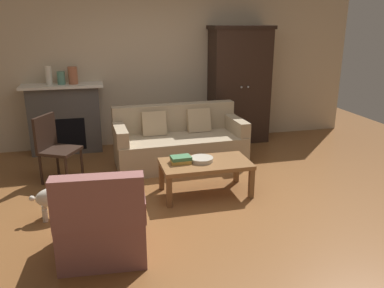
# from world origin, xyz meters

# --- Properties ---
(ground_plane) EXTENTS (9.60, 9.60, 0.00)m
(ground_plane) POSITION_xyz_m (0.00, 0.00, 0.00)
(ground_plane) COLOR brown
(back_wall) EXTENTS (7.20, 0.10, 2.80)m
(back_wall) POSITION_xyz_m (0.00, 2.55, 1.40)
(back_wall) COLOR beige
(back_wall) RESTS_ON ground
(fireplace) EXTENTS (1.26, 0.48, 1.12)m
(fireplace) POSITION_xyz_m (-1.55, 2.30, 0.57)
(fireplace) COLOR #4C4947
(fireplace) RESTS_ON ground
(armoire) EXTENTS (1.06, 0.57, 2.00)m
(armoire) POSITION_xyz_m (1.40, 2.22, 1.00)
(armoire) COLOR black
(armoire) RESTS_ON ground
(couch) EXTENTS (1.95, 0.92, 0.86)m
(couch) POSITION_xyz_m (0.12, 1.31, 0.32)
(couch) COLOR tan
(couch) RESTS_ON ground
(coffee_table) EXTENTS (1.10, 0.60, 0.42)m
(coffee_table) POSITION_xyz_m (0.20, 0.16, 0.37)
(coffee_table) COLOR olive
(coffee_table) RESTS_ON ground
(fruit_bowl) EXTENTS (0.29, 0.29, 0.05)m
(fruit_bowl) POSITION_xyz_m (0.16, 0.18, 0.45)
(fruit_bowl) COLOR beige
(fruit_bowl) RESTS_ON coffee_table
(book_stack) EXTENTS (0.25, 0.18, 0.09)m
(book_stack) POSITION_xyz_m (-0.10, 0.20, 0.46)
(book_stack) COLOR gold
(book_stack) RESTS_ON coffee_table
(mantel_vase_cream) EXTENTS (0.10, 0.10, 0.29)m
(mantel_vase_cream) POSITION_xyz_m (-1.73, 2.28, 1.27)
(mantel_vase_cream) COLOR beige
(mantel_vase_cream) RESTS_ON fireplace
(mantel_vase_jade) EXTENTS (0.12, 0.12, 0.20)m
(mantel_vase_jade) POSITION_xyz_m (-1.55, 2.28, 1.22)
(mantel_vase_jade) COLOR slate
(mantel_vase_jade) RESTS_ON fireplace
(mantel_vase_terracotta) EXTENTS (0.15, 0.15, 0.27)m
(mantel_vase_terracotta) POSITION_xyz_m (-1.37, 2.28, 1.26)
(mantel_vase_terracotta) COLOR #A86042
(mantel_vase_terracotta) RESTS_ON fireplace
(armchair_near_left) EXTENTS (0.84, 0.83, 0.88)m
(armchair_near_left) POSITION_xyz_m (-1.08, -0.89, 0.32)
(armchair_near_left) COLOR #935B56
(armchair_near_left) RESTS_ON ground
(side_chair_wooden) EXTENTS (0.60, 0.60, 0.90)m
(side_chair_wooden) POSITION_xyz_m (-1.64, 1.06, 0.51)
(side_chair_wooden) COLOR black
(side_chair_wooden) RESTS_ON ground
(dog) EXTENTS (0.57, 0.25, 0.39)m
(dog) POSITION_xyz_m (-1.54, -0.05, 0.25)
(dog) COLOR beige
(dog) RESTS_ON ground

